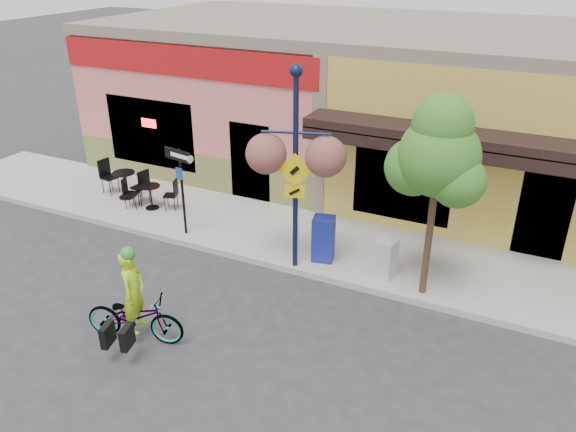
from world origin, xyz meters
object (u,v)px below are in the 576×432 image
Objects in this scene: one_way_sign at (183,192)px; newspaper_box_blue at (323,239)px; bicycle at (135,317)px; lamp_post at (296,172)px; street_tree at (434,200)px; building at (402,103)px; newspaper_box_grey at (386,258)px; cyclist_rider at (135,303)px.

one_way_sign reaches higher than newspaper_box_blue.
newspaper_box_blue is (2.06, 3.91, 0.19)m from bicycle.
lamp_post reaches higher than street_tree.
one_way_sign is at bearing 179.38° from street_tree.
lamp_post reaches higher than building.
building is 20.96× the size of newspaper_box_grey.
building is 4.14× the size of lamp_post.
cyclist_rider is 1.51× the size of newspaper_box_blue.
building reaches higher than newspaper_box_grey.
bicycle is 1.17× the size of cyclist_rider.
newspaper_box_blue is at bearing -41.49° from bicycle.
cyclist_rider is 4.40m from newspaper_box_blue.
newspaper_box_blue is (3.52, 0.27, -0.56)m from one_way_sign.
newspaper_box_grey is 0.21× the size of street_tree.
street_tree reaches higher than one_way_sign.
newspaper_box_grey is at bearing 13.70° from one_way_sign.
building reaches higher than street_tree.
one_way_sign is 5.94m from street_tree.
newspaper_box_blue is 1.46m from newspaper_box_grey.
bicycle is 5.20m from newspaper_box_grey.
cyclist_rider is at bearing -140.53° from street_tree.
cyclist_rider is at bearing -118.45° from newspaper_box_grey.
newspaper_box_grey is (1.56, -6.44, -1.67)m from building.
lamp_post is at bearing 7.27° from one_way_sign.
lamp_post is at bearing -154.04° from newspaper_box_grey.
lamp_post reaches higher than one_way_sign.
newspaper_box_blue reaches higher than bicycle.
bicycle is 0.45× the size of street_tree.
bicycle is 4.00m from one_way_sign.
street_tree reaches higher than cyclist_rider.
street_tree is at bearing -64.23° from cyclist_rider.
newspaper_box_blue is 0.25× the size of street_tree.
one_way_sign is (-1.51, 3.64, 0.45)m from cyclist_rider.
building is at bearing 117.33° from newspaper_box_grey.
newspaper_box_blue is at bearing 15.99° from one_way_sign.
building is 6.83m from newspaper_box_grey.
street_tree is (4.35, 3.58, 1.43)m from cyclist_rider.
street_tree reaches higher than bicycle.
one_way_sign is 2.50× the size of newspaper_box_grey.
street_tree is (0.88, -0.25, 1.63)m from newspaper_box_grey.
cyclist_rider reaches higher than newspaper_box_blue.
building is at bearing 110.04° from street_tree.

